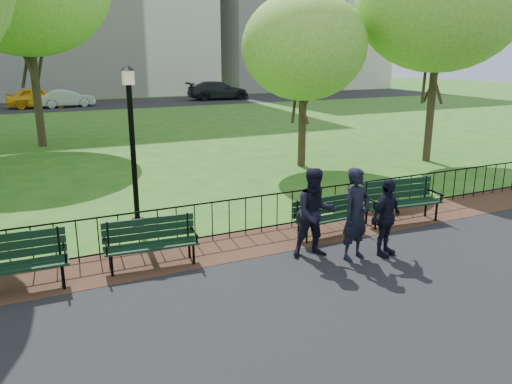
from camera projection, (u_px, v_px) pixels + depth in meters
name	position (u px, v px, depth m)	size (l,w,h in m)	color
ground	(333.00, 259.00, 9.99)	(120.00, 120.00, 0.00)	#265D18
asphalt_path	(470.00, 344.00, 7.04)	(60.00, 9.20, 0.01)	black
dirt_strip	(295.00, 235.00, 11.29)	(60.00, 1.60, 0.01)	#3C2418
far_street	(87.00, 105.00, 40.35)	(70.00, 9.00, 0.01)	black
iron_fence	(285.00, 208.00, 11.59)	(24.06, 0.06, 1.00)	black
park_bench_main	(319.00, 214.00, 11.03)	(1.75, 0.57, 0.93)	black
park_bench_left_a	(150.00, 237.00, 9.55)	(1.81, 0.69, 1.00)	black
park_bench_left_b	(8.00, 258.00, 8.46)	(1.94, 0.65, 1.09)	black
park_bench_right_a	(400.00, 196.00, 12.05)	(2.03, 0.82, 1.12)	black
lamppost	(132.00, 141.00, 11.43)	(0.34, 0.34, 3.74)	black
tree_near_e	(304.00, 47.00, 17.21)	(4.36, 4.36, 6.07)	#2D2116
person_left	(356.00, 214.00, 9.76)	(0.67, 0.44, 1.85)	black
person_mid	(315.00, 213.00, 9.89)	(0.88, 0.46, 1.82)	black
person_right	(386.00, 218.00, 9.96)	(0.93, 0.38, 1.59)	black
taxi	(38.00, 98.00, 37.76)	(1.85, 4.59, 1.56)	gold
sedan_silver	(66.00, 98.00, 38.39)	(1.43, 4.09, 1.35)	#B5B8BD
sedan_dark	(218.00, 90.00, 44.79)	(2.26, 5.56, 1.61)	black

